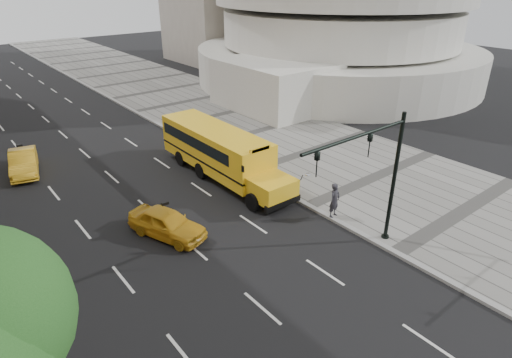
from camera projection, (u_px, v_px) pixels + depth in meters
ground at (163, 202)px, 24.06m from camera, size 140.00×140.00×0.00m
sidewalk_museum at (313, 151)px, 30.78m from camera, size 12.00×140.00×0.15m
curb_museum at (247, 173)px, 27.40m from camera, size 0.30×140.00×0.15m
curb_far at (5, 254)px, 19.53m from camera, size 0.30×140.00×0.15m
school_bus at (218, 149)px, 26.54m from camera, size 2.96×11.56×3.19m
taxi_near at (167, 223)px, 20.73m from camera, size 2.96×4.41×1.39m
taxi_far at (24, 162)px, 27.27m from camera, size 2.47×4.64×1.45m
pedestrian at (335, 200)px, 22.01m from camera, size 0.73×0.53×1.87m
traffic_signal at (377, 171)px, 18.11m from camera, size 6.18×0.36×6.40m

